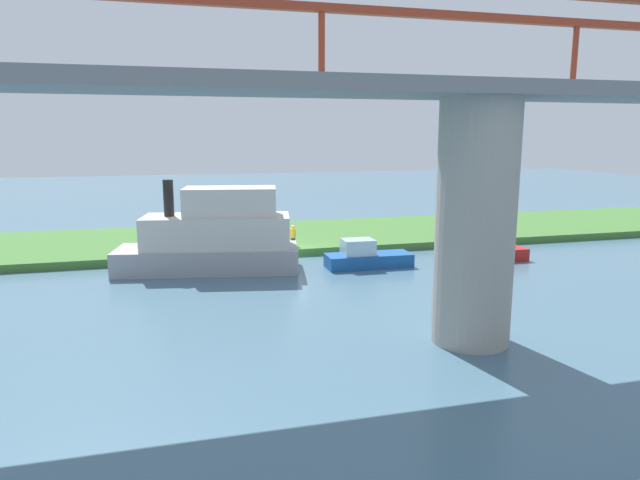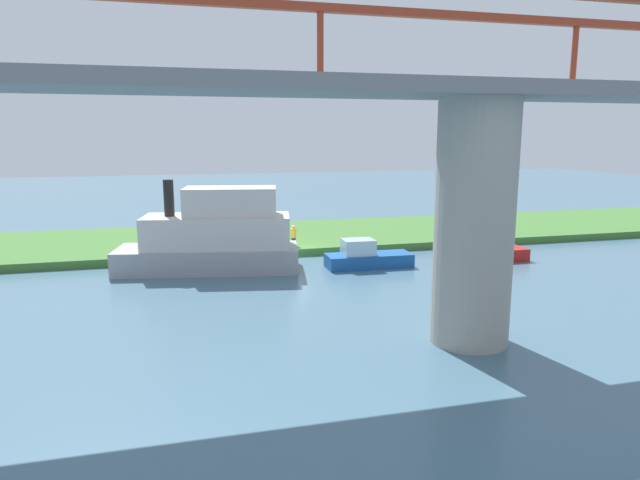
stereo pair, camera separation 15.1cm
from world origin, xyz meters
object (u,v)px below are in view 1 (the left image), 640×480
(motorboat_white, at_px, (213,237))
(houseboat_blue, at_px, (484,251))
(bridge_pylon, at_px, (475,224))
(person_on_bank, at_px, (293,235))
(pontoon_yellow, at_px, (366,257))
(mooring_post, at_px, (175,242))

(motorboat_white, xyz_separation_m, houseboat_blue, (-16.43, 1.80, -1.36))
(bridge_pylon, xyz_separation_m, person_on_bank, (2.97, -17.61, -3.31))
(bridge_pylon, relative_size, motorboat_white, 0.84)
(person_on_bank, xyz_separation_m, houseboat_blue, (-10.99, 5.33, -0.62))
(motorboat_white, height_order, houseboat_blue, motorboat_white)
(motorboat_white, xyz_separation_m, pontoon_yellow, (-8.75, 1.48, -1.34))
(person_on_bank, distance_m, motorboat_white, 6.53)
(person_on_bank, distance_m, mooring_post, 7.57)
(bridge_pylon, relative_size, houseboat_blue, 1.82)
(pontoon_yellow, bearing_deg, motorboat_white, -9.58)
(bridge_pylon, bearing_deg, motorboat_white, -59.14)
(person_on_bank, relative_size, pontoon_yellow, 0.27)
(person_on_bank, distance_m, houseboat_blue, 12.23)
(houseboat_blue, bearing_deg, bridge_pylon, 56.84)
(motorboat_white, distance_m, houseboat_blue, 16.59)
(bridge_pylon, xyz_separation_m, motorboat_white, (8.41, -14.08, -2.57))
(person_on_bank, xyz_separation_m, motorboat_white, (5.44, 3.53, 0.75))
(person_on_bank, bearing_deg, mooring_post, -2.46)
(mooring_post, height_order, pontoon_yellow, pontoon_yellow)
(person_on_bank, height_order, houseboat_blue, person_on_bank)
(houseboat_blue, bearing_deg, pontoon_yellow, -2.39)
(pontoon_yellow, bearing_deg, bridge_pylon, 88.46)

